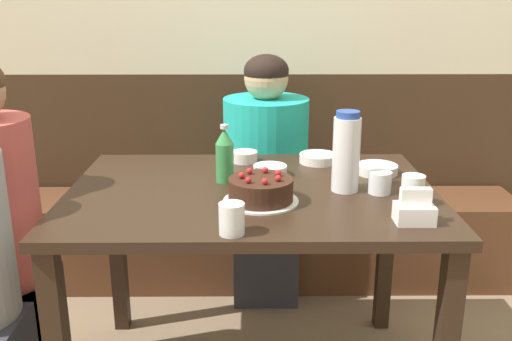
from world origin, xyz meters
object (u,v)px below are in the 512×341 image
(bench_seat, at_px, (252,239))
(water_pitcher, at_px, (347,152))
(napkin_holder, at_px, (416,210))
(person_grey_tee, at_px, (267,180))
(bowl_soup_white, at_px, (271,170))
(bowl_sauce_shallow, at_px, (245,157))
(bowl_rice_small, at_px, (378,169))
(bowl_side_dish, at_px, (319,158))
(soju_bottle, at_px, (226,155))
(glass_tumbler_short, at_px, (381,183))
(birthday_cake, at_px, (262,190))
(glass_shot_small, at_px, (233,219))
(glass_water_tall, at_px, (414,190))

(bench_seat, xyz_separation_m, water_pitcher, (0.31, -0.85, 0.69))
(water_pitcher, height_order, napkin_holder, water_pitcher)
(water_pitcher, height_order, person_grey_tee, person_grey_tee)
(bowl_soup_white, height_order, bowl_sauce_shallow, bowl_sauce_shallow)
(bowl_soup_white, bearing_deg, bowl_rice_small, 2.56)
(napkin_holder, height_order, bowl_side_dish, napkin_holder)
(bowl_side_dish, bearing_deg, bowl_rice_small, -36.42)
(bench_seat, height_order, napkin_holder, napkin_holder)
(bowl_side_dish, bearing_deg, person_grey_tee, 117.44)
(soju_bottle, height_order, person_grey_tee, person_grey_tee)
(glass_tumbler_short, bearing_deg, birthday_cake, -168.19)
(birthday_cake, bearing_deg, water_pitcher, 21.21)
(napkin_holder, bearing_deg, water_pitcher, 118.47)
(glass_tumbler_short, bearing_deg, person_grey_tee, 115.90)
(bench_seat, height_order, bowl_rice_small, bowl_rice_small)
(glass_tumbler_short, relative_size, glass_shot_small, 0.86)
(bowl_soup_white, bearing_deg, bowl_side_dish, 40.37)
(bowl_rice_small, bearing_deg, soju_bottle, -170.81)
(bowl_soup_white, xyz_separation_m, bowl_sauce_shallow, (-0.10, 0.18, 0.00))
(birthday_cake, height_order, bowl_side_dish, birthday_cake)
(soju_bottle, height_order, napkin_holder, soju_bottle)
(soju_bottle, height_order, glass_water_tall, soju_bottle)
(glass_shot_small, bearing_deg, bowl_side_dish, 65.57)
(bowl_soup_white, relative_size, person_grey_tee, 0.11)
(glass_water_tall, bearing_deg, napkin_holder, -103.04)
(soju_bottle, relative_size, napkin_holder, 1.87)
(birthday_cake, xyz_separation_m, bowl_side_dish, (0.23, 0.44, -0.02))
(soju_bottle, xyz_separation_m, bowl_sauce_shallow, (0.07, 0.25, -0.08))
(bench_seat, bearing_deg, birthday_cake, -88.26)
(soju_bottle, distance_m, napkin_holder, 0.68)
(bowl_rice_small, relative_size, bowl_side_dish, 1.01)
(bench_seat, bearing_deg, bowl_sauce_shallow, -93.22)
(soju_bottle, distance_m, glass_water_tall, 0.64)
(napkin_holder, distance_m, bowl_side_dish, 0.65)
(birthday_cake, distance_m, bowl_sauce_shallow, 0.46)
(bowl_rice_small, relative_size, glass_water_tall, 1.56)
(bench_seat, height_order, glass_water_tall, glass_water_tall)
(water_pitcher, bearing_deg, bowl_side_dish, 98.69)
(napkin_holder, distance_m, glass_water_tall, 0.15)
(bowl_side_dish, height_order, glass_water_tall, glass_water_tall)
(bench_seat, xyz_separation_m, napkin_holder, (0.47, -1.13, 0.59))
(bowl_rice_small, relative_size, person_grey_tee, 0.13)
(bowl_rice_small, bearing_deg, bowl_soup_white, -177.44)
(glass_shot_small, bearing_deg, bowl_rice_small, 46.74)
(glass_water_tall, bearing_deg, soju_bottle, 158.48)
(glass_water_tall, bearing_deg, bowl_soup_white, 144.76)
(water_pitcher, xyz_separation_m, napkin_holder, (0.16, -0.29, -0.09))
(bench_seat, distance_m, glass_water_tall, 1.26)
(bowl_soup_white, bearing_deg, birthday_cake, -97.86)
(glass_water_tall, bearing_deg, glass_tumbler_short, 124.96)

